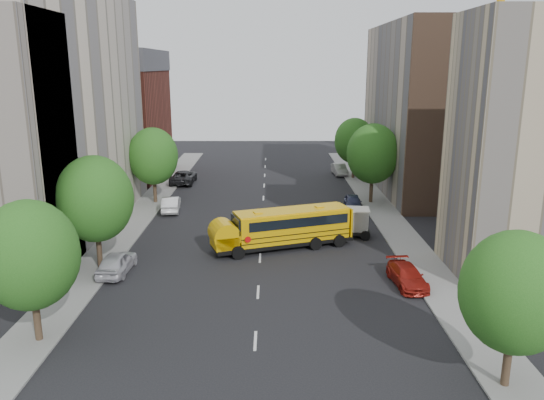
{
  "coord_description": "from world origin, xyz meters",
  "views": [
    {
      "loc": [
        0.8,
        -38.41,
        13.63
      ],
      "look_at": [
        0.88,
        2.0,
        3.35
      ],
      "focal_mm": 35.0,
      "sensor_mm": 36.0,
      "label": 1
    }
  ],
  "objects_px": {
    "parked_car_0": "(117,262)",
    "parked_car_3": "(407,276)",
    "street_tree_2": "(153,156)",
    "school_bus": "(282,227)",
    "street_tree_0": "(29,255)",
    "street_tree_4": "(373,154)",
    "safari_truck": "(336,221)",
    "street_tree_3": "(516,292)",
    "street_tree_1": "(95,199)",
    "parked_car_1": "(171,204)",
    "street_tree_5": "(354,141)",
    "parked_car_4": "(353,202)",
    "parked_car_2": "(184,177)",
    "parked_car_5": "(339,169)"
  },
  "relations": [
    {
      "from": "safari_truck",
      "to": "street_tree_1",
      "type": "bearing_deg",
      "value": -151.66
    },
    {
      "from": "street_tree_0",
      "to": "street_tree_1",
      "type": "bearing_deg",
      "value": 90.0
    },
    {
      "from": "school_bus",
      "to": "street_tree_0",
      "type": "bearing_deg",
      "value": -150.97
    },
    {
      "from": "street_tree_5",
      "to": "parked_car_3",
      "type": "distance_m",
      "value": 33.22
    },
    {
      "from": "parked_car_2",
      "to": "parked_car_5",
      "type": "relative_size",
      "value": 1.32
    },
    {
      "from": "school_bus",
      "to": "parked_car_1",
      "type": "bearing_deg",
      "value": 115.11
    },
    {
      "from": "street_tree_3",
      "to": "school_bus",
      "type": "distance_m",
      "value": 20.65
    },
    {
      "from": "safari_truck",
      "to": "parked_car_3",
      "type": "xyz_separation_m",
      "value": [
        3.33,
        -10.16,
        -0.61
      ]
    },
    {
      "from": "safari_truck",
      "to": "parked_car_3",
      "type": "relative_size",
      "value": 1.3
    },
    {
      "from": "parked_car_0",
      "to": "parked_car_3",
      "type": "distance_m",
      "value": 19.19
    },
    {
      "from": "street_tree_1",
      "to": "school_bus",
      "type": "xyz_separation_m",
      "value": [
        12.62,
        4.18,
        -3.24
      ]
    },
    {
      "from": "school_bus",
      "to": "parked_car_2",
      "type": "distance_m",
      "value": 25.73
    },
    {
      "from": "street_tree_2",
      "to": "safari_truck",
      "type": "bearing_deg",
      "value": -32.15
    },
    {
      "from": "street_tree_5",
      "to": "parked_car_3",
      "type": "height_order",
      "value": "street_tree_5"
    },
    {
      "from": "street_tree_2",
      "to": "parked_car_3",
      "type": "height_order",
      "value": "street_tree_2"
    },
    {
      "from": "street_tree_0",
      "to": "street_tree_1",
      "type": "xyz_separation_m",
      "value": [
        0.0,
        10.0,
        0.31
      ]
    },
    {
      "from": "safari_truck",
      "to": "parked_car_5",
      "type": "bearing_deg",
      "value": 87.68
    },
    {
      "from": "street_tree_3",
      "to": "safari_truck",
      "type": "distance_m",
      "value": 22.01
    },
    {
      "from": "parked_car_5",
      "to": "street_tree_4",
      "type": "bearing_deg",
      "value": -88.92
    },
    {
      "from": "street_tree_4",
      "to": "parked_car_4",
      "type": "relative_size",
      "value": 2.0
    },
    {
      "from": "street_tree_3",
      "to": "parked_car_1",
      "type": "distance_m",
      "value": 35.16
    },
    {
      "from": "street_tree_0",
      "to": "parked_car_1",
      "type": "xyz_separation_m",
      "value": [
        2.2,
        24.81,
        -3.91
      ]
    },
    {
      "from": "parked_car_0",
      "to": "school_bus",
      "type": "bearing_deg",
      "value": -153.35
    },
    {
      "from": "safari_truck",
      "to": "street_tree_3",
      "type": "bearing_deg",
      "value": -71.62
    },
    {
      "from": "safari_truck",
      "to": "street_tree_4",
      "type": "bearing_deg",
      "value": 71.26
    },
    {
      "from": "school_bus",
      "to": "parked_car_0",
      "type": "xyz_separation_m",
      "value": [
        -11.22,
        -5.05,
        -0.95
      ]
    },
    {
      "from": "street_tree_2",
      "to": "parked_car_1",
      "type": "distance_m",
      "value": 5.64
    },
    {
      "from": "street_tree_0",
      "to": "parked_car_3",
      "type": "relative_size",
      "value": 1.7
    },
    {
      "from": "street_tree_2",
      "to": "street_tree_3",
      "type": "bearing_deg",
      "value": -55.49
    },
    {
      "from": "street_tree_0",
      "to": "parked_car_1",
      "type": "height_order",
      "value": "street_tree_0"
    },
    {
      "from": "street_tree_5",
      "to": "parked_car_2",
      "type": "relative_size",
      "value": 1.32
    },
    {
      "from": "street_tree_0",
      "to": "street_tree_4",
      "type": "xyz_separation_m",
      "value": [
        22.0,
        28.0,
        0.43
      ]
    },
    {
      "from": "parked_car_3",
      "to": "street_tree_1",
      "type": "bearing_deg",
      "value": 166.39
    },
    {
      "from": "street_tree_1",
      "to": "parked_car_2",
      "type": "bearing_deg",
      "value": 87.07
    },
    {
      "from": "parked_car_3",
      "to": "street_tree_5",
      "type": "bearing_deg",
      "value": 81.91
    },
    {
      "from": "safari_truck",
      "to": "parked_car_2",
      "type": "xyz_separation_m",
      "value": [
        -15.75,
        20.1,
        -0.45
      ]
    },
    {
      "from": "street_tree_5",
      "to": "parked_car_4",
      "type": "xyz_separation_m",
      "value": [
        -2.2,
        -14.4,
        -4.01
      ]
    },
    {
      "from": "street_tree_0",
      "to": "street_tree_1",
      "type": "distance_m",
      "value": 10.0
    },
    {
      "from": "safari_truck",
      "to": "parked_car_2",
      "type": "relative_size",
      "value": 1.0
    },
    {
      "from": "street_tree_1",
      "to": "parked_car_2",
      "type": "distance_m",
      "value": 27.67
    },
    {
      "from": "street_tree_2",
      "to": "parked_car_0",
      "type": "height_order",
      "value": "street_tree_2"
    },
    {
      "from": "street_tree_5",
      "to": "safari_truck",
      "type": "height_order",
      "value": "street_tree_5"
    },
    {
      "from": "street_tree_0",
      "to": "parked_car_0",
      "type": "xyz_separation_m",
      "value": [
        1.4,
        9.14,
        -3.88
      ]
    },
    {
      "from": "parked_car_3",
      "to": "street_tree_4",
      "type": "bearing_deg",
      "value": 80.4
    },
    {
      "from": "street_tree_0",
      "to": "street_tree_5",
      "type": "xyz_separation_m",
      "value": [
        22.0,
        40.0,
        0.06
      ]
    },
    {
      "from": "safari_truck",
      "to": "parked_car_2",
      "type": "height_order",
      "value": "safari_truck"
    },
    {
      "from": "street_tree_3",
      "to": "street_tree_5",
      "type": "relative_size",
      "value": 0.95
    },
    {
      "from": "street_tree_1",
      "to": "safari_truck",
      "type": "distance_m",
      "value": 18.97
    },
    {
      "from": "street_tree_5",
      "to": "safari_truck",
      "type": "relative_size",
      "value": 1.33
    },
    {
      "from": "street_tree_1",
      "to": "parked_car_1",
      "type": "distance_m",
      "value": 15.56
    }
  ]
}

